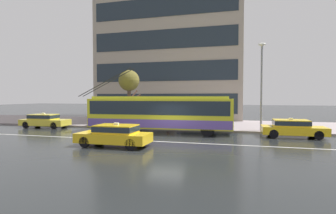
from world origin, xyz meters
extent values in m
plane|color=black|center=(0.00, 0.00, 0.00)|extent=(160.00, 160.00, 0.00)
cube|color=gray|center=(0.00, 9.57, 0.07)|extent=(80.00, 10.00, 0.14)
cube|color=silver|center=(0.00, -1.20, 0.00)|extent=(72.00, 0.14, 0.01)
cube|color=yellow|center=(-1.35, 2.97, 1.58)|extent=(11.69, 2.92, 2.33)
cube|color=#CED52D|center=(-1.35, 2.97, 2.84)|extent=(10.98, 2.64, 0.20)
cube|color=#1E2833|center=(-1.35, 2.97, 2.04)|extent=(11.23, 2.93, 1.07)
cube|color=#664EA7|center=(-1.35, 2.97, 0.83)|extent=(11.57, 2.94, 0.65)
cube|color=#1E2833|center=(4.40, 3.17, 2.04)|extent=(0.20, 2.21, 1.16)
cube|color=black|center=(4.25, 3.17, 2.64)|extent=(0.23, 1.91, 0.28)
cylinder|color=black|center=(-6.09, 3.15, 4.11)|extent=(4.83, 0.23, 2.39)
cylinder|color=black|center=(-6.06, 2.45, 4.11)|extent=(4.83, 0.23, 2.39)
cylinder|color=black|center=(2.55, 4.21, 0.52)|extent=(1.05, 0.34, 1.04)
cylinder|color=black|center=(2.63, 2.00, 0.52)|extent=(1.05, 0.34, 1.04)
cylinder|color=black|center=(-5.11, 3.94, 0.52)|extent=(1.05, 0.34, 1.04)
cylinder|color=black|center=(-5.03, 1.73, 0.52)|extent=(1.05, 0.34, 1.04)
cube|color=gold|center=(-12.73, 3.34, 0.51)|extent=(4.51, 1.99, 0.55)
cube|color=gold|center=(-12.91, 3.33, 1.02)|extent=(2.47, 1.63, 0.48)
cube|color=#1E2833|center=(-12.91, 3.33, 1.05)|extent=(2.51, 1.65, 0.31)
cube|color=silver|center=(-12.91, 3.33, 1.33)|extent=(0.29, 0.18, 0.12)
cylinder|color=black|center=(-11.32, 4.19, 0.31)|extent=(0.63, 0.24, 0.62)
cylinder|color=black|center=(-11.24, 2.65, 0.31)|extent=(0.63, 0.24, 0.62)
cylinder|color=black|center=(-14.23, 4.02, 0.31)|extent=(0.63, 0.24, 0.62)
cylinder|color=black|center=(-14.14, 2.49, 0.31)|extent=(0.63, 0.24, 0.62)
cube|color=yellow|center=(8.62, 3.01, 0.51)|extent=(4.33, 1.91, 0.55)
cube|color=yellow|center=(8.45, 3.01, 1.02)|extent=(2.35, 1.62, 0.48)
cube|color=#1E2833|center=(8.45, 3.01, 1.05)|extent=(2.39, 1.64, 0.31)
cube|color=silver|center=(8.45, 3.01, 1.33)|extent=(0.28, 0.16, 0.12)
cylinder|color=black|center=(10.03, 3.85, 0.31)|extent=(0.62, 0.21, 0.62)
cylinder|color=black|center=(10.05, 2.22, 0.31)|extent=(0.62, 0.21, 0.62)
cylinder|color=black|center=(7.19, 3.81, 0.31)|extent=(0.62, 0.21, 0.62)
cylinder|color=black|center=(7.21, 2.17, 0.31)|extent=(0.62, 0.21, 0.62)
cube|color=yellow|center=(-2.24, -3.43, 0.51)|extent=(4.30, 1.80, 0.55)
cube|color=yellow|center=(-2.07, -3.43, 1.02)|extent=(2.32, 1.55, 0.48)
cube|color=#1E2833|center=(-2.07, -3.43, 1.05)|extent=(2.37, 1.57, 0.31)
cube|color=silver|center=(-2.07, -3.43, 1.33)|extent=(0.28, 0.16, 0.12)
cylinder|color=black|center=(-3.66, -4.23, 0.31)|extent=(0.62, 0.20, 0.62)
cylinder|color=black|center=(-3.66, -2.63, 0.31)|extent=(0.62, 0.20, 0.62)
cylinder|color=black|center=(-0.82, -4.23, 0.31)|extent=(0.62, 0.20, 0.62)
cylinder|color=black|center=(-0.82, -2.63, 0.31)|extent=(0.62, 0.20, 0.62)
cylinder|color=gray|center=(-0.67, 5.80, 1.41)|extent=(0.08, 0.08, 2.55)
cylinder|color=gray|center=(-3.89, 5.80, 1.41)|extent=(0.08, 0.08, 2.55)
cylinder|color=gray|center=(-0.67, 7.39, 1.41)|extent=(0.08, 0.08, 2.55)
cylinder|color=gray|center=(-3.89, 7.39, 1.41)|extent=(0.08, 0.08, 2.55)
cube|color=#99ADB2|center=(-2.28, 7.39, 1.46)|extent=(3.06, 0.04, 2.04)
cube|color=#B2B2B7|center=(-2.28, 6.59, 2.73)|extent=(3.52, 1.90, 0.08)
cube|color=brown|center=(-2.28, 6.99, 0.59)|extent=(2.26, 0.36, 0.08)
cylinder|color=#2B344D|center=(-0.66, 6.73, 0.55)|extent=(0.14, 0.14, 0.81)
cylinder|color=#2B344D|center=(-0.82, 6.69, 0.55)|extent=(0.14, 0.14, 0.81)
cylinder|color=#273432|center=(-0.74, 6.71, 1.26)|extent=(0.44, 0.44, 0.61)
sphere|color=tan|center=(-0.74, 6.71, 1.68)|extent=(0.23, 0.23, 0.23)
cone|color=#CF325E|center=(-0.62, 6.74, 1.97)|extent=(1.48, 1.48, 0.32)
cylinder|color=#333333|center=(-0.62, 6.74, 1.42)|extent=(0.02, 0.02, 0.77)
cylinder|color=#242625|center=(2.57, 7.12, 0.55)|extent=(0.14, 0.14, 0.83)
cylinder|color=#242625|center=(2.73, 7.14, 0.55)|extent=(0.14, 0.14, 0.83)
cylinder|color=#443323|center=(2.65, 7.13, 1.28)|extent=(0.40, 0.40, 0.63)
sphere|color=#E2A86D|center=(2.65, 7.13, 1.71)|extent=(0.23, 0.23, 0.23)
cone|color=gold|center=(2.53, 7.12, 2.00)|extent=(1.30, 1.30, 0.27)
cylinder|color=#333333|center=(2.53, 7.12, 1.48)|extent=(0.02, 0.02, 0.78)
cylinder|color=navy|center=(2.59, 5.97, 0.54)|extent=(0.14, 0.14, 0.79)
cylinder|color=navy|center=(2.75, 5.99, 0.54)|extent=(0.14, 0.14, 0.79)
cylinder|color=#4A4C51|center=(2.67, 5.98, 1.24)|extent=(0.42, 0.42, 0.62)
sphere|color=tan|center=(2.67, 5.98, 1.67)|extent=(0.23, 0.23, 0.23)
cone|color=gold|center=(2.55, 5.96, 1.96)|extent=(1.29, 1.29, 0.28)
cylinder|color=#333333|center=(2.55, 5.96, 1.43)|extent=(0.02, 0.02, 0.78)
cylinder|color=#57494A|center=(-1.92, 7.37, 0.54)|extent=(0.14, 0.14, 0.81)
cylinder|color=#57494A|center=(-1.78, 7.28, 0.54)|extent=(0.14, 0.14, 0.81)
cylinder|color=maroon|center=(-1.85, 7.33, 1.23)|extent=(0.49, 0.49, 0.56)
sphere|color=tan|center=(-1.85, 7.33, 1.61)|extent=(0.21, 0.21, 0.21)
cone|color=#33479D|center=(-1.75, 7.26, 1.90)|extent=(1.54, 1.54, 0.30)
cylinder|color=#333333|center=(-1.75, 7.26, 1.38)|extent=(0.02, 0.02, 0.73)
cylinder|color=gray|center=(6.60, 5.42, 3.60)|extent=(0.16, 0.16, 6.91)
ellipsoid|color=silver|center=(6.60, 5.42, 7.17)|extent=(0.60, 0.32, 0.24)
cylinder|color=brown|center=(-5.64, 6.62, 2.02)|extent=(0.35, 0.35, 3.77)
cylinder|color=brown|center=(-5.83, 7.01, 2.67)|extent=(0.55, 0.94, 0.65)
cylinder|color=brown|center=(-5.38, 7.02, 3.06)|extent=(0.72, 0.98, 1.04)
cylinder|color=brown|center=(-5.19, 7.00, 2.79)|extent=(1.07, 0.94, 0.82)
cylinder|color=#4C4736|center=(-5.77, 6.95, 3.86)|extent=(0.44, 0.83, 0.84)
sphere|color=brown|center=(-5.64, 6.62, 4.51)|extent=(2.06, 2.06, 2.06)
cube|color=#9F9485|center=(-4.16, 18.83, 15.39)|extent=(18.81, 11.20, 30.78)
cube|color=#1E2833|center=(-4.16, 13.20, 2.12)|extent=(17.68, 0.06, 2.31)
cube|color=#1E2833|center=(-4.16, 13.20, 5.96)|extent=(17.68, 0.06, 2.31)
cube|color=#1E2833|center=(-4.16, 13.20, 9.81)|extent=(17.68, 0.06, 2.31)
cube|color=#1E2833|center=(-4.16, 13.20, 13.66)|extent=(17.68, 0.06, 2.31)
camera|label=1|loc=(4.92, -17.51, 2.91)|focal=28.28mm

